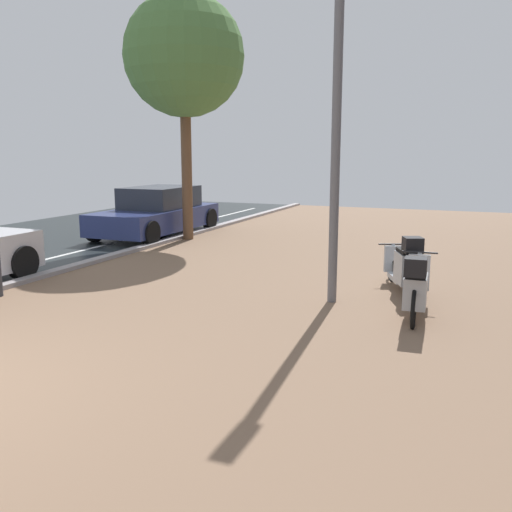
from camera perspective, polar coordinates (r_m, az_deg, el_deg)
The scene contains 5 objects.
scooter_near at distance 9.41m, azimuth 15.03°, elevation -0.99°, with size 0.89×1.58×1.02m.
scooter_mid at distance 8.01m, azimuth 16.14°, elevation -3.13°, with size 0.52×1.83×0.98m.
parked_car_far at distance 15.78m, azimuth -10.12°, elevation 4.42°, with size 1.90×4.27×1.33m.
lamp_post at distance 8.46m, azimuth 8.32°, elevation 15.04°, with size 0.20×0.52×5.28m.
street_tree at distance 14.91m, azimuth -7.41°, elevation 19.69°, with size 3.06×3.06×6.21m.
Camera 1 is at (5.07, -3.07, 2.30)m, focal length 38.87 mm.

